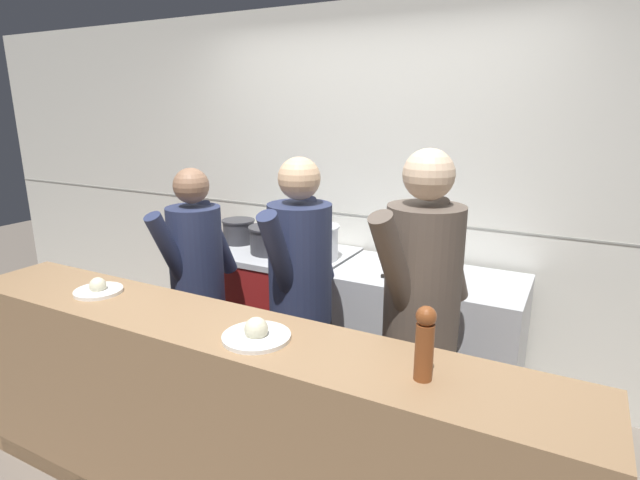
{
  "coord_description": "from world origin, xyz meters",
  "views": [
    {
      "loc": [
        1.36,
        -1.81,
        1.93
      ],
      "look_at": [
        0.02,
        0.71,
        1.15
      ],
      "focal_mm": 28.0,
      "sensor_mm": 36.0,
      "label": 1
    }
  ],
  "objects_px": {
    "oven_range": "(279,309)",
    "chef_head_cook": "(198,283)",
    "plated_dish_appetiser": "(256,334)",
    "chef_sous": "(300,294)",
    "sauce_pot": "(271,239)",
    "chefs_knife": "(404,279)",
    "chef_line": "(421,314)",
    "braising_pot": "(316,241)",
    "plated_dish_main": "(98,289)",
    "pepper_mill": "(425,342)",
    "stock_pot": "(239,231)"
  },
  "relations": [
    {
      "from": "plated_dish_main",
      "to": "chef_line",
      "type": "distance_m",
      "value": 1.6
    },
    {
      "from": "sauce_pot",
      "to": "chef_head_cook",
      "type": "distance_m",
      "value": 0.68
    },
    {
      "from": "chef_line",
      "to": "pepper_mill",
      "type": "bearing_deg",
      "value": -55.22
    },
    {
      "from": "stock_pot",
      "to": "sauce_pot",
      "type": "bearing_deg",
      "value": -16.13
    },
    {
      "from": "sauce_pot",
      "to": "pepper_mill",
      "type": "bearing_deg",
      "value": -41.59
    },
    {
      "from": "oven_range",
      "to": "chef_line",
      "type": "xyz_separation_m",
      "value": [
        1.28,
        -0.75,
        0.51
      ]
    },
    {
      "from": "plated_dish_appetiser",
      "to": "chef_line",
      "type": "height_order",
      "value": "chef_line"
    },
    {
      "from": "sauce_pot",
      "to": "chef_sous",
      "type": "relative_size",
      "value": 0.19
    },
    {
      "from": "plated_dish_main",
      "to": "pepper_mill",
      "type": "height_order",
      "value": "pepper_mill"
    },
    {
      "from": "plated_dish_main",
      "to": "stock_pot",
      "type": "bearing_deg",
      "value": 97.2
    },
    {
      "from": "stock_pot",
      "to": "pepper_mill",
      "type": "relative_size",
      "value": 0.92
    },
    {
      "from": "oven_range",
      "to": "chefs_knife",
      "type": "bearing_deg",
      "value": -8.21
    },
    {
      "from": "braising_pot",
      "to": "pepper_mill",
      "type": "bearing_deg",
      "value": -49.64
    },
    {
      "from": "chefs_knife",
      "to": "plated_dish_appetiser",
      "type": "xyz_separation_m",
      "value": [
        -0.2,
        -1.25,
        0.13
      ]
    },
    {
      "from": "braising_pot",
      "to": "plated_dish_main",
      "type": "height_order",
      "value": "braising_pot"
    },
    {
      "from": "chef_sous",
      "to": "oven_range",
      "type": "bearing_deg",
      "value": 129.22
    },
    {
      "from": "chefs_knife",
      "to": "pepper_mill",
      "type": "distance_m",
      "value": 1.35
    },
    {
      "from": "stock_pot",
      "to": "chef_sous",
      "type": "xyz_separation_m",
      "value": [
        0.97,
        -0.75,
        -0.08
      ]
    },
    {
      "from": "chef_sous",
      "to": "chef_line",
      "type": "relative_size",
      "value": 0.96
    },
    {
      "from": "chefs_knife",
      "to": "plated_dish_appetiser",
      "type": "distance_m",
      "value": 1.27
    },
    {
      "from": "chef_sous",
      "to": "sauce_pot",
      "type": "bearing_deg",
      "value": 132.25
    },
    {
      "from": "chef_line",
      "to": "plated_dish_appetiser",
      "type": "bearing_deg",
      "value": -109.09
    },
    {
      "from": "sauce_pot",
      "to": "plated_dish_appetiser",
      "type": "xyz_separation_m",
      "value": [
        0.81,
        -1.34,
        0.02
      ]
    },
    {
      "from": "sauce_pot",
      "to": "braising_pot",
      "type": "xyz_separation_m",
      "value": [
        0.35,
        0.02,
        0.02
      ]
    },
    {
      "from": "plated_dish_appetiser",
      "to": "oven_range",
      "type": "bearing_deg",
      "value": 119.74
    },
    {
      "from": "oven_range",
      "to": "chef_head_cook",
      "type": "bearing_deg",
      "value": -99.73
    },
    {
      "from": "chef_sous",
      "to": "chef_line",
      "type": "xyz_separation_m",
      "value": [
        0.68,
        -0.04,
        0.04
      ]
    },
    {
      "from": "plated_dish_main",
      "to": "chef_line",
      "type": "height_order",
      "value": "chef_line"
    },
    {
      "from": "oven_range",
      "to": "braising_pot",
      "type": "height_order",
      "value": "braising_pot"
    },
    {
      "from": "oven_range",
      "to": "chef_head_cook",
      "type": "distance_m",
      "value": 0.83
    },
    {
      "from": "chef_head_cook",
      "to": "sauce_pot",
      "type": "bearing_deg",
      "value": 84.02
    },
    {
      "from": "oven_range",
      "to": "plated_dish_main",
      "type": "relative_size",
      "value": 4.46
    },
    {
      "from": "braising_pot",
      "to": "pepper_mill",
      "type": "xyz_separation_m",
      "value": [
        1.14,
        -1.34,
        0.12
      ]
    },
    {
      "from": "plated_dish_appetiser",
      "to": "stock_pot",
      "type": "bearing_deg",
      "value": 129.06
    },
    {
      "from": "stock_pot",
      "to": "plated_dish_appetiser",
      "type": "xyz_separation_m",
      "value": [
        1.17,
        -1.44,
        0.03
      ]
    },
    {
      "from": "braising_pot",
      "to": "pepper_mill",
      "type": "relative_size",
      "value": 1.19
    },
    {
      "from": "oven_range",
      "to": "plated_dish_main",
      "type": "xyz_separation_m",
      "value": [
        -0.2,
        -1.35,
        0.58
      ]
    },
    {
      "from": "plated_dish_main",
      "to": "chef_line",
      "type": "relative_size",
      "value": 0.13
    },
    {
      "from": "oven_range",
      "to": "sauce_pot",
      "type": "height_order",
      "value": "sauce_pot"
    },
    {
      "from": "braising_pot",
      "to": "oven_range",
      "type": "bearing_deg",
      "value": 173.52
    },
    {
      "from": "oven_range",
      "to": "chef_sous",
      "type": "relative_size",
      "value": 0.62
    },
    {
      "from": "sauce_pot",
      "to": "stock_pot",
      "type": "bearing_deg",
      "value": 163.87
    },
    {
      "from": "oven_range",
      "to": "pepper_mill",
      "type": "relative_size",
      "value": 3.89
    },
    {
      "from": "chefs_knife",
      "to": "chef_sous",
      "type": "distance_m",
      "value": 0.69
    },
    {
      "from": "plated_dish_appetiser",
      "to": "chef_sous",
      "type": "height_order",
      "value": "chef_sous"
    },
    {
      "from": "stock_pot",
      "to": "chef_head_cook",
      "type": "relative_size",
      "value": 0.16
    },
    {
      "from": "stock_pot",
      "to": "braising_pot",
      "type": "relative_size",
      "value": 0.77
    },
    {
      "from": "sauce_pot",
      "to": "braising_pot",
      "type": "distance_m",
      "value": 0.35
    },
    {
      "from": "oven_range",
      "to": "plated_dish_appetiser",
      "type": "xyz_separation_m",
      "value": [
        0.8,
        -1.4,
        0.58
      ]
    },
    {
      "from": "sauce_pot",
      "to": "braising_pot",
      "type": "height_order",
      "value": "braising_pot"
    }
  ]
}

